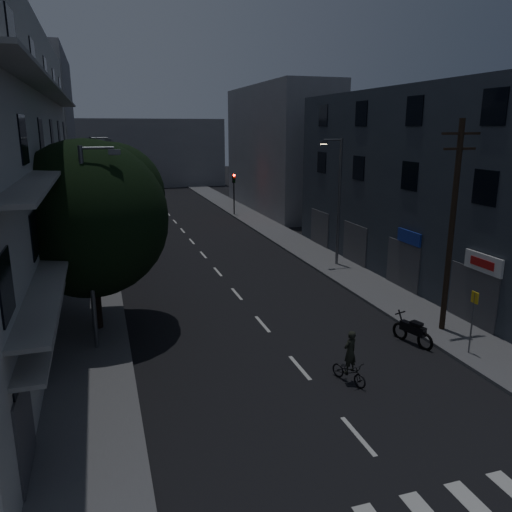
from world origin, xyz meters
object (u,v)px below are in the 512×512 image
bus_stop_sign (473,311)px  cyclist (349,365)px  utility_pole (452,224)px  motorcycle (412,332)px

bus_stop_sign → cyclist: 5.68m
utility_pole → cyclist: size_ratio=4.60×
motorcycle → cyclist: cyclist is taller
cyclist → utility_pole: bearing=4.5°
motorcycle → cyclist: bearing=-168.0°
bus_stop_sign → cyclist: size_ratio=1.29×
utility_pole → motorcycle: 4.83m
utility_pole → bus_stop_sign: bearing=-103.3°
motorcycle → cyclist: 4.61m
motorcycle → bus_stop_sign: bearing=-65.4°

